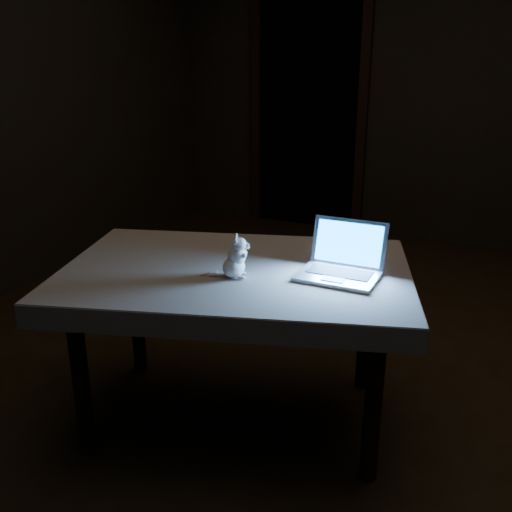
% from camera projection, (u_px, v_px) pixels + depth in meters
% --- Properties ---
extents(floor, '(5.00, 5.00, 0.00)m').
position_uv_depth(floor, '(332.00, 382.00, 2.69)').
color(floor, black).
rests_on(floor, ground).
extents(back_wall, '(4.50, 0.04, 2.60)m').
position_uv_depth(back_wall, '(443.00, 78.00, 4.39)').
color(back_wall, black).
rests_on(back_wall, ground).
extents(doorway, '(1.06, 0.36, 2.13)m').
position_uv_depth(doorway, '(308.00, 105.00, 4.92)').
color(doorway, black).
rests_on(doorway, back_wall).
extents(table, '(1.43, 1.15, 0.67)m').
position_uv_depth(table, '(237.00, 345.00, 2.33)').
color(table, black).
rests_on(table, floor).
extents(tablecloth, '(1.48, 1.12, 0.09)m').
position_uv_depth(tablecloth, '(252.00, 285.00, 2.16)').
color(tablecloth, '#B8A696').
rests_on(tablecloth, table).
extents(laptop, '(0.29, 0.26, 0.20)m').
position_uv_depth(laptop, '(339.00, 253.00, 2.08)').
color(laptop, '#ABABB0').
rests_on(laptop, tablecloth).
extents(plush_mouse, '(0.15, 0.15, 0.16)m').
position_uv_depth(plush_mouse, '(234.00, 256.00, 2.10)').
color(plush_mouse, white).
rests_on(plush_mouse, tablecloth).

